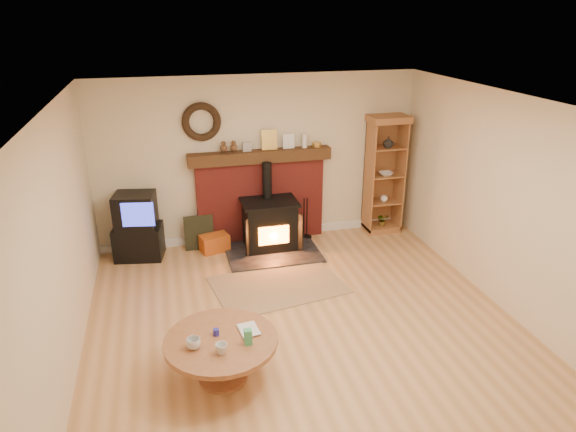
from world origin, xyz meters
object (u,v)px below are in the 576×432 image
object	(u,v)px
tv_unit	(137,228)
coffee_table	(221,347)
curio_cabinet	(384,175)
wood_stove	(270,226)

from	to	relation	value
tv_unit	coffee_table	world-z (taller)	tv_unit
tv_unit	coffee_table	bearing A→B (deg)	-74.49
curio_cabinet	coffee_table	world-z (taller)	curio_cabinet
curio_cabinet	coffee_table	distance (m)	4.43
curio_cabinet	coffee_table	size ratio (longest dim) A/B	1.72
wood_stove	tv_unit	world-z (taller)	wood_stove
tv_unit	curio_cabinet	size ratio (longest dim) A/B	0.52
coffee_table	tv_unit	bearing A→B (deg)	105.51
wood_stove	coffee_table	xyz separation A→B (m)	(-1.12, -2.85, 0.00)
wood_stove	curio_cabinet	bearing A→B (deg)	8.04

